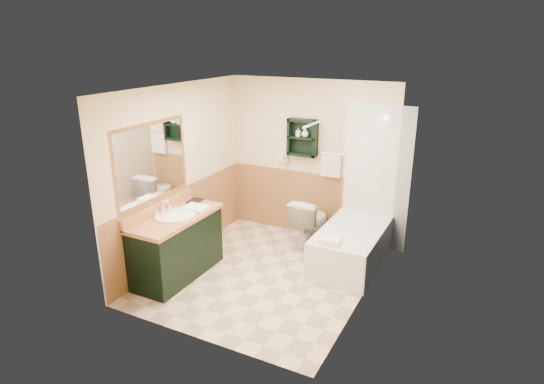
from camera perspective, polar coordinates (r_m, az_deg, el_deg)
The scene contains 25 objects.
floor at distance 6.08m, azimuth -0.94°, elevation -10.25°, with size 3.00×3.00×0.00m, color beige.
back_wall at distance 6.92m, azimuth 4.91°, elevation 4.08°, with size 2.60×0.04×2.40m, color #FFF1C7.
left_wall at distance 6.30m, azimuth -11.69°, elevation 2.25°, with size 0.04×3.00×2.40m, color #FFF1C7.
right_wall at distance 5.14m, azimuth 12.10°, elevation -1.57°, with size 0.04×3.00×2.40m, color #FFF1C7.
ceiling at distance 5.34m, azimuth -1.08°, elevation 13.07°, with size 2.60×3.00×0.04m, color white.
wainscot_left at distance 6.51m, azimuth -11.04°, elevation -3.70°, with size 2.98×2.98×1.00m, color #A96B44, non-canonical shape.
wainscot_back at distance 7.10m, azimuth 4.65°, elevation -1.45°, with size 2.58×2.58×1.00m, color #A96B44, non-canonical shape.
mirror_frame at distance 5.78m, azimuth -14.86°, elevation 3.61°, with size 1.30×1.30×1.00m, color brown, non-canonical shape.
mirror_glass at distance 5.78m, azimuth -14.82°, elevation 3.61°, with size 1.20×1.20×0.90m, color white, non-canonical shape.
tile_right at distance 5.89m, azimuth 13.57°, elevation -0.59°, with size 1.50×1.50×2.10m, color white, non-canonical shape.
tile_back at distance 6.62m, azimuth 12.96°, elevation 1.62°, with size 0.95×0.95×2.10m, color white, non-canonical shape.
tile_accent at distance 5.67m, azimuth 14.13°, elevation 7.55°, with size 1.50×1.50×0.10m, color #12402B, non-canonical shape.
wall_shelf at distance 6.77m, azimuth 3.83°, elevation 6.83°, with size 0.45×0.15×0.55m, color black.
hair_dryer at distance 6.99m, azimuth 1.59°, elevation 4.31°, with size 0.10×0.24×0.18m, color white, non-canonical shape.
towel_bar at distance 6.70m, azimuth 7.50°, elevation 4.82°, with size 0.40×0.06×0.40m, color white, non-canonical shape.
curtain_rod at distance 5.86m, azimuth 7.09°, elevation 9.31°, with size 0.03×0.03×1.60m, color silver.
shower_curtain at distance 6.22m, azimuth 7.33°, elevation 1.80°, with size 1.05×1.05×1.70m, color #C2B792, non-canonical shape.
vanity at distance 6.00m, azimuth -11.83°, elevation -6.63°, with size 0.59×1.31×0.83m, color black.
bathtub at distance 6.33m, azimuth 10.03°, elevation -6.68°, with size 0.79×1.50×0.52m, color silver.
toilet at distance 6.74m, azimuth 4.84°, elevation -3.79°, with size 0.42×0.75×0.74m, color silver.
counter_towel at distance 6.00m, azimuth -9.55°, elevation -1.98°, with size 0.31×0.24×0.04m, color white.
vanity_book at distance 6.28m, azimuth -10.37°, elevation -0.15°, with size 0.17×0.02×0.23m, color black.
tub_towel at distance 5.72m, azimuth 7.38°, elevation -6.10°, with size 0.25×0.21×0.07m, color white.
soap_bottle_a at distance 6.78m, azimuth 3.32°, elevation 7.24°, with size 0.06×0.12×0.06m, color silver.
soap_bottle_b at distance 6.74m, azimuth 4.18°, elevation 7.34°, with size 0.10×0.13×0.10m, color silver.
Camera 1 is at (2.49, -4.69, 2.97)m, focal length 30.00 mm.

